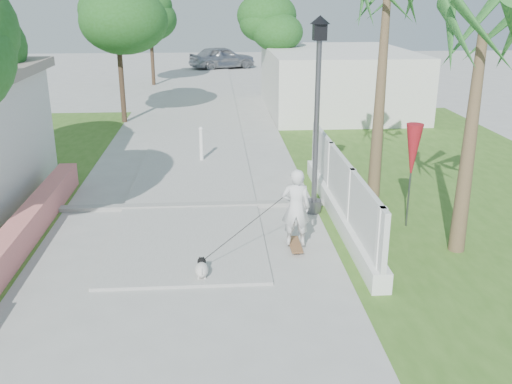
{
  "coord_description": "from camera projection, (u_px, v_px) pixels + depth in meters",
  "views": [
    {
      "loc": [
        0.65,
        -6.89,
        4.85
      ],
      "look_at": [
        1.43,
        3.88,
        1.1
      ],
      "focal_mm": 40.0,
      "sensor_mm": 36.0,
      "label": 1
    }
  ],
  "objects": [
    {
      "name": "ground",
      "position": [
        175.0,
        358.0,
        8.04
      ],
      "size": [
        90.0,
        90.0,
        0.0
      ],
      "primitive_type": "plane",
      "color": "#B7B7B2",
      "rests_on": "ground"
    },
    {
      "name": "path_strip",
      "position": [
        201.0,
        102.0,
        26.88
      ],
      "size": [
        3.2,
        36.0,
        0.06
      ],
      "primitive_type": "cube",
      "color": "#B7B7B2",
      "rests_on": "ground"
    },
    {
      "name": "curb",
      "position": [
        190.0,
        206.0,
        13.68
      ],
      "size": [
        6.5,
        0.25,
        0.1
      ],
      "primitive_type": "cube",
      "color": "#999993",
      "rests_on": "ground"
    },
    {
      "name": "grass_right",
      "position": [
        443.0,
        176.0,
        16.05
      ],
      "size": [
        8.0,
        20.0,
        0.01
      ],
      "primitive_type": "cube",
      "color": "#3B6820",
      "rests_on": "ground"
    },
    {
      "name": "pink_wall",
      "position": [
        15.0,
        241.0,
        11.06
      ],
      "size": [
        0.45,
        8.2,
        0.8
      ],
      "color": "#E37974",
      "rests_on": "ground"
    },
    {
      "name": "lattice_fence",
      "position": [
        340.0,
        197.0,
        12.81
      ],
      "size": [
        0.35,
        7.0,
        1.5
      ],
      "color": "white",
      "rests_on": "ground"
    },
    {
      "name": "building_right",
      "position": [
        337.0,
        80.0,
        24.98
      ],
      "size": [
        6.0,
        8.0,
        2.6
      ],
      "primitive_type": "cube",
      "color": "silver",
      "rests_on": "ground"
    },
    {
      "name": "street_lamp",
      "position": [
        317.0,
        110.0,
        12.62
      ],
      "size": [
        0.44,
        0.44,
        4.44
      ],
      "color": "#59595E",
      "rests_on": "ground"
    },
    {
      "name": "bollard",
      "position": [
        201.0,
        143.0,
        17.29
      ],
      "size": [
        0.14,
        0.14,
        1.09
      ],
      "color": "white",
      "rests_on": "ground"
    },
    {
      "name": "patio_umbrella",
      "position": [
        413.0,
        152.0,
        12.05
      ],
      "size": [
        0.36,
        0.36,
        2.3
      ],
      "color": "#59595E",
      "rests_on": "ground"
    },
    {
      "name": "tree_path_left",
      "position": [
        118.0,
        23.0,
        21.64
      ],
      "size": [
        3.4,
        3.4,
        5.23
      ],
      "color": "#4C3826",
      "rests_on": "ground"
    },
    {
      "name": "tree_path_right",
      "position": [
        270.0,
        26.0,
        25.94
      ],
      "size": [
        3.0,
        3.0,
        4.79
      ],
      "color": "#4C3826",
      "rests_on": "ground"
    },
    {
      "name": "tree_path_far",
      "position": [
        150.0,
        14.0,
        31.08
      ],
      "size": [
        3.2,
        3.2,
        5.17
      ],
      "color": "#4C3826",
      "rests_on": "ground"
    },
    {
      "name": "palm_far",
      "position": [
        386.0,
        11.0,
        13.01
      ],
      "size": [
        1.8,
        1.8,
        5.3
      ],
      "color": "brown",
      "rests_on": "ground"
    },
    {
      "name": "palm_near",
      "position": [
        481.0,
        48.0,
        10.13
      ],
      "size": [
        1.8,
        1.8,
        4.7
      ],
      "color": "brown",
      "rests_on": "ground"
    },
    {
      "name": "skateboarder",
      "position": [
        255.0,
        224.0,
        10.85
      ],
      "size": [
        2.15,
        1.42,
        1.67
      ],
      "rotation": [
        0.0,
        0.0,
        3.04
      ],
      "color": "brown",
      "rests_on": "ground"
    },
    {
      "name": "dog",
      "position": [
        202.0,
        269.0,
        10.22
      ],
      "size": [
        0.24,
        0.54,
        0.37
      ],
      "rotation": [
        0.0,
        0.0,
        0.01
      ],
      "color": "silver",
      "rests_on": "ground"
    },
    {
      "name": "parked_car",
      "position": [
        222.0,
        57.0,
        39.13
      ],
      "size": [
        4.83,
        3.42,
        1.53
      ],
      "primitive_type": "imported",
      "rotation": [
        0.0,
        0.0,
        1.98
      ],
      "color": "#A4A6AC",
      "rests_on": "ground"
    }
  ]
}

